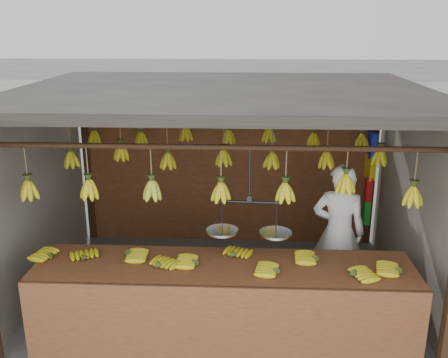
{
  "coord_description": "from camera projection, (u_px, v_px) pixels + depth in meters",
  "views": [
    {
      "loc": [
        0.27,
        -5.25,
        3.04
      ],
      "look_at": [
        0.0,
        0.3,
        1.3
      ],
      "focal_mm": 40.0,
      "sensor_mm": 36.0,
      "label": 1
    }
  ],
  "objects": [
    {
      "name": "ground",
      "position": [
        223.0,
        291.0,
        5.93
      ],
      "size": [
        80.0,
        80.0,
        0.0
      ],
      "primitive_type": "plane",
      "color": "#5B5B57"
    },
    {
      "name": "stall",
      "position": [
        224.0,
        122.0,
        5.65
      ],
      "size": [
        4.3,
        3.3,
        2.4
      ],
      "color": "black",
      "rests_on": "ground"
    },
    {
      "name": "counter",
      "position": [
        223.0,
        291.0,
        4.54
      ],
      "size": [
        3.54,
        0.8,
        0.96
      ],
      "color": "#59311A",
      "rests_on": "ground"
    },
    {
      "name": "hanging_bananas",
      "position": [
        223.0,
        159.0,
        5.45
      ],
      "size": [
        3.64,
        2.19,
        0.39
      ],
      "color": "#AC9D12",
      "rests_on": "ground"
    },
    {
      "name": "balance_scale",
      "position": [
        249.0,
        228.0,
        4.59
      ],
      "size": [
        0.78,
        0.32,
        0.82
      ],
      "color": "black",
      "rests_on": "ground"
    },
    {
      "name": "vendor",
      "position": [
        338.0,
        232.0,
        5.59
      ],
      "size": [
        0.64,
        0.49,
        1.59
      ],
      "primitive_type": "imported",
      "rotation": [
        0.0,
        0.0,
        2.94
      ],
      "color": "white",
      "rests_on": "ground"
    },
    {
      "name": "bag_bundles",
      "position": [
        369.0,
        178.0,
        6.82
      ],
      "size": [
        0.08,
        0.26,
        1.28
      ],
      "color": "#1426BF",
      "rests_on": "ground"
    }
  ]
}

